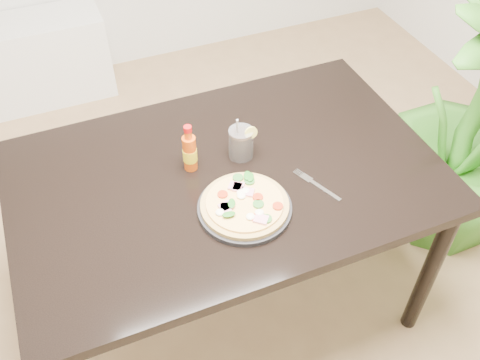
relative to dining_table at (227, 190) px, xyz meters
name	(u,v)px	position (x,y,z in m)	size (l,w,h in m)	color
floor	(257,358)	(0.00, -0.30, -0.67)	(4.50, 4.50, 0.00)	#9E7A51
dining_table	(227,190)	(0.00, 0.00, 0.00)	(1.40, 0.90, 0.75)	black
plate	(245,208)	(-0.01, -0.17, 0.09)	(0.29, 0.29, 0.02)	black
pizza	(245,204)	(-0.01, -0.17, 0.11)	(0.27, 0.27, 0.03)	tan
hot_sauce_bottle	(190,152)	(-0.10, 0.07, 0.15)	(0.05, 0.05, 0.18)	#D64C0C
cola_cup	(241,144)	(0.08, 0.06, 0.14)	(0.09, 0.08, 0.17)	black
fork	(316,184)	(0.25, -0.16, 0.09)	(0.09, 0.18, 0.00)	silver
houseplant	(473,125)	(1.10, 0.03, -0.09)	(0.65, 0.65, 1.16)	#367C21
plant_pot	(442,202)	(1.10, 0.03, -0.56)	(0.28, 0.28, 0.22)	brown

